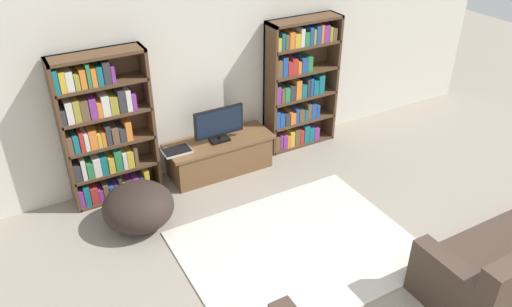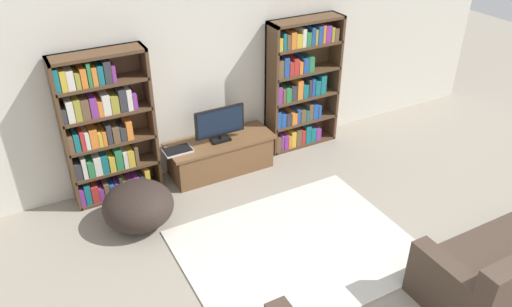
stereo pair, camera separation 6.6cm
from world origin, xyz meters
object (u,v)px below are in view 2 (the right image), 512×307
object	(u,v)px
television	(220,124)
laptop	(178,150)
beanbag_ottoman	(138,206)
bookshelf_left	(104,131)
bookshelf_right	(299,86)
tv_stand	(221,155)

from	to	relation	value
television	laptop	distance (m)	0.61
television	beanbag_ottoman	xyz separation A→B (m)	(-1.25, -0.55, -0.44)
bookshelf_left	beanbag_ottoman	xyz separation A→B (m)	(0.10, -0.71, -0.62)
bookshelf_right	beanbag_ottoman	xyz separation A→B (m)	(-2.49, -0.71, -0.63)
bookshelf_left	laptop	size ratio (longest dim) A/B	5.24
bookshelf_right	television	distance (m)	1.27
bookshelf_right	beanbag_ottoman	bearing A→B (deg)	-164.17
bookshelf_left	tv_stand	bearing A→B (deg)	-5.78
laptop	bookshelf_right	bearing A→B (deg)	4.82
tv_stand	television	size ratio (longest dim) A/B	2.11
bookshelf_right	television	size ratio (longest dim) A/B	2.75
tv_stand	laptop	size ratio (longest dim) A/B	4.02
bookshelf_right	beanbag_ottoman	size ratio (longest dim) A/B	2.31
television	bookshelf_left	bearing A→B (deg)	173.57
beanbag_ottoman	bookshelf_left	bearing A→B (deg)	97.81
bookshelf_left	tv_stand	distance (m)	1.49
tv_stand	bookshelf_right	bearing A→B (deg)	6.26
bookshelf_right	laptop	bearing A→B (deg)	-175.18
laptop	bookshelf_left	bearing A→B (deg)	168.91
television	laptop	size ratio (longest dim) A/B	1.91
television	laptop	xyz separation A→B (m)	(-0.57, -0.00, -0.22)
bookshelf_left	bookshelf_right	xyz separation A→B (m)	(2.59, 0.00, 0.01)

